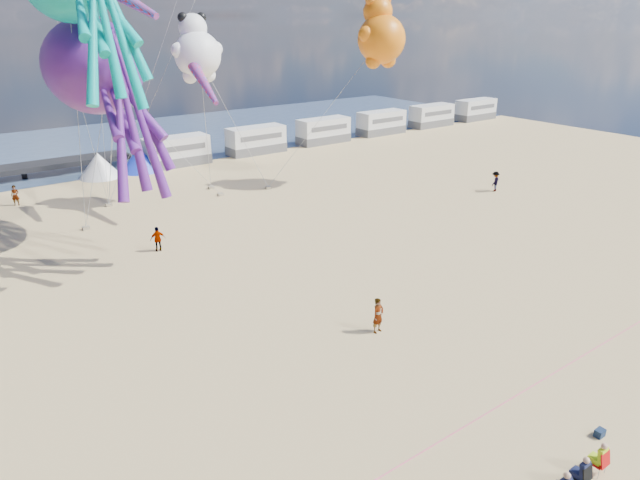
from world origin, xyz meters
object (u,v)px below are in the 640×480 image
at_px(motorhome_0, 177,151).
at_px(motorhome_4, 432,116).
at_px(sandbag_d, 211,188).
at_px(tent_white, 99,165).
at_px(beachgoer_2, 495,181).
at_px(motorhome_2, 323,131).
at_px(kite_octopus_purple, 92,66).
at_px(beachgoer_5, 15,195).
at_px(sandbag_e, 109,205).
at_px(motorhome_3, 381,123).
at_px(sandbag_c, 268,188).
at_px(tent_blue, 139,159).
at_px(kite_panda, 198,55).
at_px(sandbag_b, 220,194).
at_px(kite_teddy_orange, 381,39).
at_px(windsock_right, 115,107).
at_px(motorhome_5, 476,110).
at_px(standing_person, 378,315).
at_px(beachgoer_3, 158,239).
at_px(sandbag_a, 86,228).
at_px(windsock_mid, 202,79).
at_px(motorhome_1, 256,140).
at_px(cooler_navy, 600,433).

distance_m(motorhome_0, motorhome_4, 38.00).
xyz_separation_m(motorhome_4, sandbag_d, (-39.15, -10.04, -1.39)).
relative_size(motorhome_4, tent_white, 1.65).
bearing_deg(beachgoer_2, motorhome_2, -108.80).
distance_m(motorhome_2, kite_octopus_purple, 36.57).
height_order(beachgoer_2, beachgoer_5, beachgoer_2).
bearing_deg(sandbag_e, motorhome_2, 18.21).
xyz_separation_m(motorhome_3, sandbag_d, (-29.65, -10.04, -1.39)).
bearing_deg(sandbag_c, beachgoer_2, -38.49).
height_order(motorhome_4, beachgoer_5, motorhome_4).
bearing_deg(tent_blue, sandbag_c, -61.74).
relative_size(sandbag_e, kite_panda, 0.08).
bearing_deg(motorhome_2, sandbag_b, -148.72).
relative_size(sandbag_c, kite_teddy_orange, 0.07).
distance_m(sandbag_d, windsock_right, 11.91).
distance_m(motorhome_5, sandbag_c, 46.38).
bearing_deg(motorhome_0, standing_person, -98.68).
relative_size(motorhome_4, beachgoer_3, 3.89).
xyz_separation_m(sandbag_a, windsock_mid, (9.14, -1.96, 10.19)).
height_order(motorhome_1, sandbag_a, motorhome_1).
bearing_deg(windsock_right, motorhome_1, 54.26).
relative_size(cooler_navy, windsock_mid, 0.06).
relative_size(kite_panda, windsock_right, 1.37).
relative_size(tent_blue, sandbag_b, 8.00).
xyz_separation_m(beachgoer_2, sandbag_d, (-20.05, 15.66, -0.79)).
relative_size(beachgoer_3, beachgoer_5, 1.00).
distance_m(motorhome_5, beachgoer_3, 61.80).
height_order(motorhome_1, beachgoer_3, motorhome_1).
distance_m(beachgoer_5, sandbag_c, 20.94).
bearing_deg(sandbag_d, standing_person, -99.46).
distance_m(motorhome_1, sandbag_c, 14.66).
xyz_separation_m(motorhome_1, windsock_mid, (-13.64, -16.14, 8.80)).
distance_m(standing_person, kite_panda, 26.82).
xyz_separation_m(beachgoer_5, windsock_right, (6.75, -7.37, 7.48)).
height_order(cooler_navy, sandbag_a, cooler_navy).
distance_m(sandbag_c, kite_panda, 13.18).
bearing_deg(beachgoer_5, tent_white, 53.30).
bearing_deg(kite_octopus_purple, motorhome_3, 8.65).
bearing_deg(tent_white, sandbag_d, -55.68).
bearing_deg(sandbag_d, cooler_navy, -94.50).
distance_m(sandbag_b, kite_panda, 11.85).
height_order(standing_person, windsock_mid, windsock_mid).
height_order(motorhome_0, standing_person, motorhome_0).
height_order(beachgoer_5, sandbag_e, beachgoer_5).
bearing_deg(tent_white, kite_panda, -69.66).
relative_size(motorhome_3, tent_blue, 1.65).
bearing_deg(tent_white, windsock_mid, -76.54).
bearing_deg(motorhome_3, standing_person, -132.23).
xyz_separation_m(motorhome_1, beachgoer_3, (-20.02, -21.29, -0.65)).
relative_size(tent_white, kite_octopus_purple, 0.32).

